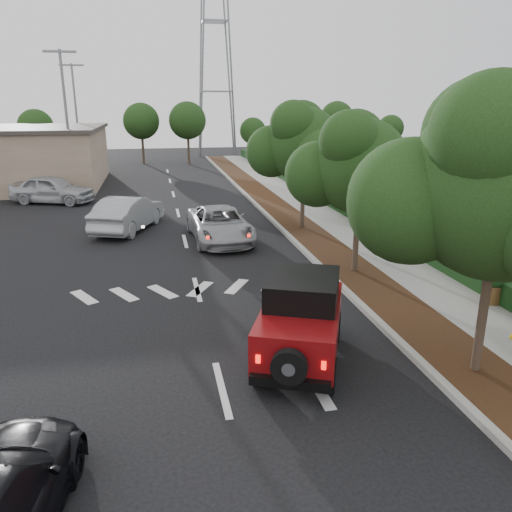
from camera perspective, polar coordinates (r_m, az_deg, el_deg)
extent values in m
plane|color=black|center=(10.91, -3.92, -14.90)|extent=(120.00, 120.00, 0.00)
cube|color=#9E9B93|center=(22.67, 3.56, 2.49)|extent=(0.20, 70.00, 0.15)
cube|color=black|center=(22.95, 5.97, 2.57)|extent=(1.80, 70.00, 0.12)
cube|color=gray|center=(23.58, 10.39, 2.77)|extent=(2.00, 70.00, 0.12)
cube|color=black|center=(24.05, 13.55, 3.69)|extent=(0.80, 70.00, 0.80)
cylinder|color=black|center=(12.97, 2.40, -7.49)|extent=(0.54, 0.80, 0.76)
cylinder|color=black|center=(12.85, 8.99, -7.95)|extent=(0.54, 0.80, 0.76)
cylinder|color=black|center=(10.88, 0.35, -12.63)|extent=(0.54, 0.80, 0.76)
cylinder|color=black|center=(10.73, 8.35, -13.27)|extent=(0.54, 0.80, 0.76)
cube|color=maroon|center=(11.59, 5.13, -7.82)|extent=(2.94, 3.90, 0.95)
cube|color=black|center=(11.55, 5.39, -3.73)|extent=(2.20, 2.39, 0.61)
cube|color=maroon|center=(12.84, 5.80, -5.66)|extent=(1.77, 1.49, 0.78)
cube|color=black|center=(10.19, 3.86, -14.29)|extent=(1.56, 0.79, 0.21)
cylinder|color=black|center=(9.86, 3.81, -12.56)|extent=(0.75, 0.47, 0.72)
cube|color=#FF190C|center=(10.11, 0.23, -11.70)|extent=(0.10, 0.07, 0.17)
cube|color=#FF190C|center=(9.97, 7.75, -12.31)|extent=(0.10, 0.07, 0.17)
imported|color=#9A9BA1|center=(21.78, -4.16, 3.62)|extent=(2.66, 5.30, 1.44)
imported|color=#9A9EA1|center=(24.28, -14.41, 4.76)|extent=(3.43, 5.24, 1.63)
imported|color=#B1B3B9|center=(32.46, -22.28, 7.06)|extent=(5.29, 3.61, 1.67)
cylinder|color=brown|center=(16.28, 25.30, -3.91)|extent=(0.57, 0.57, 0.56)
sphere|color=black|center=(16.12, 25.53, -2.15)|extent=(0.70, 0.70, 0.70)
imported|color=black|center=(16.09, 25.57, -1.89)|extent=(0.61, 0.53, 0.66)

